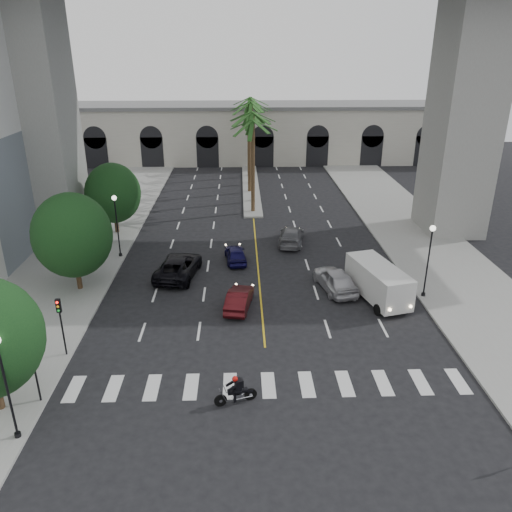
{
  "coord_description": "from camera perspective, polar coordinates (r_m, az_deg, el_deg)",
  "views": [
    {
      "loc": [
        -1.34,
        -22.78,
        16.17
      ],
      "look_at": [
        -0.4,
        6.0,
        4.15
      ],
      "focal_mm": 35.0,
      "sensor_mm": 36.0,
      "label": 1
    }
  ],
  "objects": [
    {
      "name": "car_c",
      "position": [
        38.49,
        -8.86,
        -1.16
      ],
      "size": [
        3.6,
        6.16,
        1.61
      ],
      "primitive_type": "imported",
      "rotation": [
        0.0,
        0.0,
        2.98
      ],
      "color": "black",
      "rests_on": "ground"
    },
    {
      "name": "car_b",
      "position": [
        33.52,
        -1.94,
        -4.9
      ],
      "size": [
        2.1,
        4.26,
        1.34
      ],
      "primitive_type": "imported",
      "rotation": [
        0.0,
        0.0,
        2.97
      ],
      "color": "#420D10",
      "rests_on": "ground"
    },
    {
      "name": "cargo_van",
      "position": [
        35.29,
        13.81,
        -2.82
      ],
      "size": [
        3.57,
        6.18,
        2.48
      ],
      "rotation": [
        0.0,
        0.0,
        0.26
      ],
      "color": "silver",
      "rests_on": "ground"
    },
    {
      "name": "street_tree_mid",
      "position": [
        36.79,
        -20.25,
        2.23
      ],
      "size": [
        5.44,
        5.44,
        7.21
      ],
      "color": "#382616",
      "rests_on": "ground"
    },
    {
      "name": "car_a",
      "position": [
        36.31,
        9.06,
        -2.65
      ],
      "size": [
        2.92,
        5.15,
        1.65
      ],
      "primitive_type": "imported",
      "rotation": [
        0.0,
        0.0,
        3.35
      ],
      "color": "#AEADB2",
      "rests_on": "ground"
    },
    {
      "name": "lamp_post_left_near",
      "position": [
        24.19,
        -26.77,
        -12.49
      ],
      "size": [
        0.4,
        0.4,
        5.35
      ],
      "color": "black",
      "rests_on": "ground"
    },
    {
      "name": "median",
      "position": [
        62.88,
        -0.59,
        7.84
      ],
      "size": [
        2.0,
        24.0,
        0.2
      ],
      "primitive_type": "cube",
      "color": "gray",
      "rests_on": "ground"
    },
    {
      "name": "car_d",
      "position": [
        44.58,
        4.04,
        2.33
      ],
      "size": [
        2.89,
        5.32,
        1.46
      ],
      "primitive_type": "imported",
      "rotation": [
        0.0,
        0.0,
        2.97
      ],
      "color": "slate",
      "rests_on": "ground"
    },
    {
      "name": "sidewalk_right",
      "position": [
        44.19,
        19.98,
        -0.14
      ],
      "size": [
        8.0,
        100.0,
        0.15
      ],
      "primitive_type": "cube",
      "color": "gray",
      "rests_on": "ground"
    },
    {
      "name": "sidewalk_left",
      "position": [
        43.28,
        -20.12,
        -0.64
      ],
      "size": [
        8.0,
        100.0,
        0.15
      ],
      "primitive_type": "cube",
      "color": "gray",
      "rests_on": "ground"
    },
    {
      "name": "lamp_post_right",
      "position": [
        35.74,
        19.16,
        0.09
      ],
      "size": [
        0.4,
        0.4,
        5.35
      ],
      "color": "black",
      "rests_on": "ground"
    },
    {
      "name": "lamp_post_left_far",
      "position": [
        42.1,
        -15.63,
        3.88
      ],
      "size": [
        0.4,
        0.4,
        5.35
      ],
      "color": "black",
      "rests_on": "ground"
    },
    {
      "name": "street_tree_far",
      "position": [
        47.87,
        -16.02,
        6.92
      ],
      "size": [
        5.04,
        5.04,
        6.68
      ],
      "color": "#382616",
      "rests_on": "ground"
    },
    {
      "name": "car_e",
      "position": [
        40.69,
        -2.34,
        0.24
      ],
      "size": [
        2.02,
        4.08,
        1.34
      ],
      "primitive_type": "imported",
      "rotation": [
        0.0,
        0.0,
        3.26
      ],
      "color": "#100D3E",
      "rests_on": "ground"
    },
    {
      "name": "palm_e",
      "position": [
        67.15,
        -0.84,
        16.68
      ],
      "size": [
        3.2,
        3.2,
        10.4
      ],
      "color": "#47331E",
      "rests_on": "ground"
    },
    {
      "name": "palm_a",
      "position": [
        51.29,
        -0.37,
        14.72
      ],
      "size": [
        3.2,
        3.2,
        10.3
      ],
      "color": "#47331E",
      "rests_on": "ground"
    },
    {
      "name": "traffic_signal_near",
      "position": [
        26.4,
        -24.16,
        -10.75
      ],
      "size": [
        0.25,
        0.18,
        3.65
      ],
      "color": "black",
      "rests_on": "ground"
    },
    {
      "name": "palm_f",
      "position": [
        71.11,
        -0.65,
        17.24
      ],
      "size": [
        3.2,
        3.2,
        10.7
      ],
      "color": "#47331E",
      "rests_on": "ground"
    },
    {
      "name": "motorcycle_rider",
      "position": [
        25.25,
        -2.2,
        -15.12
      ],
      "size": [
        2.11,
        0.79,
        1.56
      ],
      "rotation": [
        0.0,
        0.0,
        0.28
      ],
      "color": "black",
      "rests_on": "ground"
    },
    {
      "name": "pier_building",
      "position": [
        78.7,
        -0.9,
        13.95
      ],
      "size": [
        71.0,
        10.5,
        8.5
      ],
      "color": "beige",
      "rests_on": "ground"
    },
    {
      "name": "bridge",
      "position": [
        45.09,
        4.65,
        25.56
      ],
      "size": [
        75.0,
        13.0,
        26.0
      ],
      "color": "gray",
      "rests_on": "ground"
    },
    {
      "name": "traffic_signal_far",
      "position": [
        29.58,
        -21.45,
        -6.57
      ],
      "size": [
        0.25,
        0.18,
        3.65
      ],
      "color": "black",
      "rests_on": "ground"
    },
    {
      "name": "ground",
      "position": [
        27.97,
        1.25,
        -12.68
      ],
      "size": [
        140.0,
        140.0,
        0.0
      ],
      "primitive_type": "plane",
      "color": "black",
      "rests_on": "ground"
    },
    {
      "name": "palm_c",
      "position": [
        59.24,
        -0.78,
        15.61
      ],
      "size": [
        3.2,
        3.2,
        10.1
      ],
      "color": "#47331E",
      "rests_on": "ground"
    },
    {
      "name": "palm_d",
      "position": [
        63.13,
        -0.53,
        16.72
      ],
      "size": [
        3.2,
        3.2,
        10.9
      ],
      "color": "#47331E",
      "rests_on": "ground"
    },
    {
      "name": "palm_b",
      "position": [
        55.22,
        -0.37,
        15.58
      ],
      "size": [
        3.2,
        3.2,
        10.6
      ],
      "color": "#47331E",
      "rests_on": "ground"
    }
  ]
}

